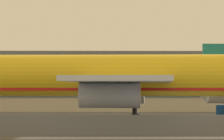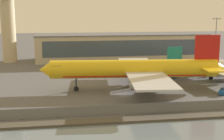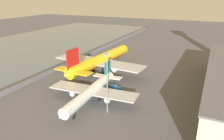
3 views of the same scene
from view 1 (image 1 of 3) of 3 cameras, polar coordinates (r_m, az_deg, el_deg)
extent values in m
plane|color=#565659|center=(77.53, -3.13, -5.15)|extent=(500.00, 500.00, 0.00)
cube|color=slate|center=(61.51, -3.71, -5.00)|extent=(280.00, 0.08, 2.32)
cylinder|color=slate|center=(61.51, -3.71, -5.00)|extent=(0.10, 0.10, 2.32)
cylinder|color=yellow|center=(82.06, -0.35, -0.48)|extent=(48.45, 9.37, 5.23)
cube|color=red|center=(82.05, -0.35, -1.48)|extent=(41.16, 7.71, 0.94)
cube|color=#B7BABF|center=(70.35, 0.87, -0.83)|extent=(12.56, 23.96, 0.52)
cube|color=#B7BABF|center=(93.45, 1.67, -1.01)|extent=(12.56, 23.96, 0.52)
cylinder|color=#B7BABF|center=(72.29, -0.19, -2.20)|extent=(6.97, 3.45, 2.87)
cylinder|color=#B7BABF|center=(91.68, 0.72, -2.06)|extent=(6.97, 3.45, 2.87)
cylinder|color=black|center=(79.16, 1.93, -3.44)|extent=(0.42, 0.42, 3.06)
cylinder|color=black|center=(79.22, 1.93, -4.54)|extent=(1.78, 1.32, 1.68)
cylinder|color=black|center=(84.64, 2.07, -3.32)|extent=(0.42, 0.42, 3.06)
cylinder|color=black|center=(84.70, 2.07, -4.35)|extent=(1.78, 1.32, 1.68)
cone|color=white|center=(94.47, 7.62, -1.79)|extent=(2.54, 3.40, 3.27)
cube|color=#14707A|center=(95.18, 9.41, 0.41)|extent=(5.12, 0.71, 6.18)
cube|color=white|center=(98.04, 9.01, -1.61)|extent=(3.73, 6.17, 0.29)
cylinder|color=black|center=(99.08, 9.34, -4.10)|extent=(0.64, 0.82, 0.84)
cube|color=#BCB299|center=(140.66, 2.22, -1.14)|extent=(78.90, 19.35, 11.74)
cube|color=#3D4C5B|center=(130.93, 2.45, -0.86)|extent=(72.59, 0.16, 7.04)
cube|color=#5B5E63|center=(140.84, 2.22, 1.35)|extent=(79.50, 19.95, 0.50)
camera|label=2|loc=(26.56, -103.09, 43.32)|focal=50.00mm
camera|label=3|loc=(163.65, 34.08, 10.01)|focal=35.00mm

